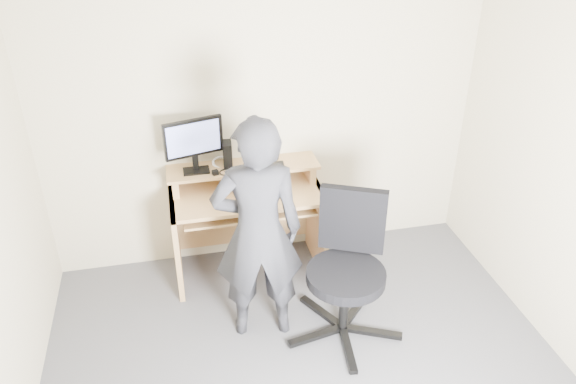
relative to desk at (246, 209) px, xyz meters
name	(u,v)px	position (x,y,z in m)	size (l,w,h in m)	color
back_wall	(264,116)	(0.20, 0.22, 0.70)	(3.50, 0.02, 2.50)	beige
desk	(246,209)	(0.00, 0.00, 0.00)	(1.20, 0.60, 0.91)	tan
monitor	(194,141)	(-0.37, 0.05, 0.62)	(0.45, 0.15, 0.43)	black
external_drive	(227,154)	(-0.11, 0.10, 0.46)	(0.07, 0.13, 0.20)	black
travel_mug	(268,155)	(0.20, 0.06, 0.44)	(0.07, 0.07, 0.16)	silver
smartphone	(280,165)	(0.29, 0.01, 0.37)	(0.07, 0.13, 0.01)	black
charger	(215,173)	(-0.23, -0.03, 0.38)	(0.04, 0.04, 0.04)	black
headphones	(222,163)	(-0.16, 0.15, 0.37)	(0.16, 0.16, 0.02)	silver
keyboard	(257,207)	(0.07, -0.17, 0.12)	(0.46, 0.18, 0.03)	black
mouse	(278,194)	(0.23, -0.18, 0.22)	(0.10, 0.06, 0.04)	black
office_chair	(348,262)	(0.58, -0.89, 0.03)	(0.83, 0.82, 1.05)	black
person	(258,233)	(-0.03, -0.78, 0.29)	(0.61, 0.40, 1.68)	black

